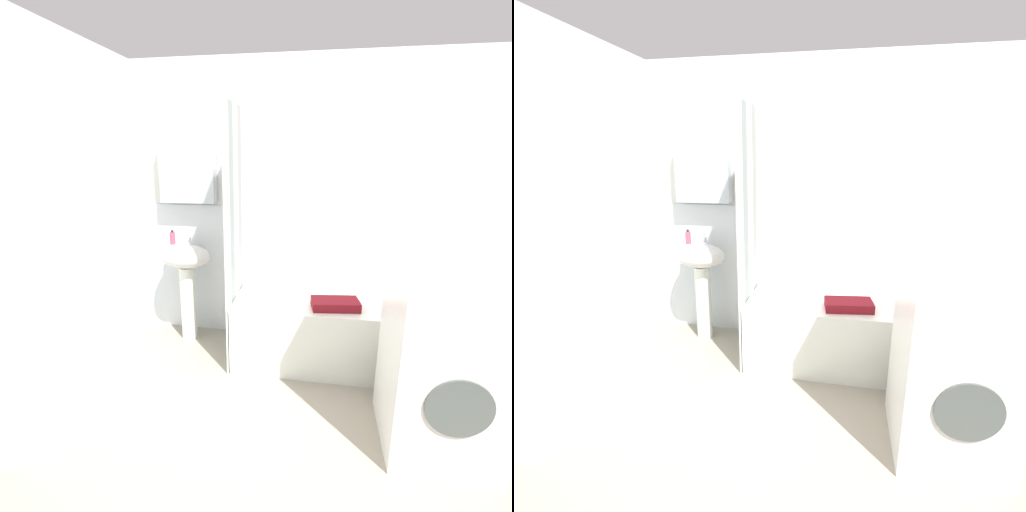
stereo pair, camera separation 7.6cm
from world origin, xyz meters
The scene contains 12 objects.
ground_plane centered at (0.00, 0.00, -0.02)m, with size 4.80×5.60×0.04m, color gray.
wall_back_tiled centered at (-0.06, 1.26, 1.14)m, with size 3.60×0.18×2.40m.
wall_left_tiled centered at (-1.57, 0.34, 1.12)m, with size 0.07×1.81×2.40m.
sink centered at (-1.05, 1.03, 0.64)m, with size 0.44×0.34×0.88m.
faucet centered at (-1.05, 1.11, 0.94)m, with size 0.03×0.12×0.12m.
soap_dispenser centered at (-1.17, 1.05, 0.93)m, with size 0.05×0.05×0.13m.
bathtub centered at (0.24, 0.87, 0.27)m, with size 1.59×0.71×0.53m, color white.
shower_curtain centered at (-0.57, 0.87, 1.00)m, with size 0.01×0.71×2.00m.
body_wash_bottle centered at (0.94, 1.14, 0.64)m, with size 0.06×0.06×0.22m.
lotion_bottle centered at (0.85, 1.15, 0.63)m, with size 0.07×0.07×0.21m.
towel_folded centered at (0.22, 0.69, 0.57)m, with size 0.35×0.20×0.07m, color maroon.
washer_dryer_stack centered at (0.79, 0.05, 0.82)m, with size 0.59×0.61×1.64m.
Camera 2 is at (0.14, -1.90, 1.66)m, focal length 25.90 mm.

